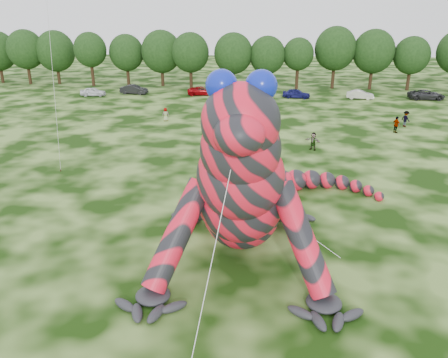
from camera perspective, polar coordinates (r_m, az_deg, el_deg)
ground at (r=24.77m, az=14.40°, el=-10.32°), size 240.00×240.00×0.00m
inflatable_gecko at (r=24.47m, az=2.49°, el=3.42°), size 18.18×21.38×10.43m
tree_1 at (r=90.92m, az=-24.38°, el=14.31°), size 6.74×6.07×9.81m
tree_2 at (r=89.08m, az=-21.06°, el=14.60°), size 7.04×6.34×9.64m
tree_3 at (r=84.58m, az=-16.97°, el=14.73°), size 5.81×5.23×9.44m
tree_4 at (r=84.07m, az=-12.57°, el=14.95°), size 6.22×5.60×9.06m
tree_5 at (r=82.02m, az=-8.15°, el=15.35°), size 7.16×6.44×9.80m
tree_6 at (r=79.20m, az=-4.39°, el=15.19°), size 6.52×5.86×9.49m
tree_7 at (r=78.39m, az=1.22°, el=15.18°), size 6.68×6.01×9.48m
tree_8 at (r=78.36m, az=5.65°, el=14.89°), size 6.14×5.53×8.94m
tree_9 at (r=78.90m, az=9.62°, el=14.65°), size 5.27×4.74×8.68m
tree_10 at (r=80.68m, az=14.25°, el=15.10°), size 7.09×6.38×10.50m
tree_11 at (r=81.48m, az=18.86°, el=14.54°), size 7.01×6.31×10.07m
tree_12 at (r=82.68m, az=23.20°, el=13.69°), size 5.99×5.39×8.97m
car_0 at (r=74.44m, az=-16.73°, el=10.87°), size 4.13×1.98×1.36m
car_1 at (r=74.60m, az=-11.68°, el=11.38°), size 4.70×2.20×1.49m
car_2 at (r=72.27m, az=-2.83°, el=11.43°), size 5.22×3.05×1.36m
car_3 at (r=71.07m, az=4.46°, el=11.24°), size 4.84×2.06×1.39m
car_4 at (r=70.44m, az=9.44°, el=10.96°), size 4.49×2.38×1.45m
car_5 at (r=71.92m, az=17.36°, el=10.47°), size 4.31×2.10×1.36m
car_6 at (r=75.09m, az=24.93°, el=9.96°), size 5.53×2.80×1.50m
spectator_3 at (r=52.36m, az=21.58°, el=6.61°), size 0.91×1.17×1.85m
spectator_2 at (r=55.68m, az=22.65°, el=7.26°), size 1.21×1.40×1.88m
spectator_4 at (r=54.84m, az=-7.64°, el=8.36°), size 0.93×0.77×1.63m
spectator_5 at (r=43.43m, az=11.57°, el=4.87°), size 1.63×1.34×1.75m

